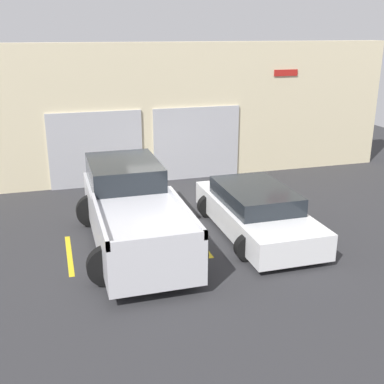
{
  "coord_description": "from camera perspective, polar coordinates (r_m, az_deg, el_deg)",
  "views": [
    {
      "loc": [
        -3.27,
        -12.78,
        5.01
      ],
      "look_at": [
        0.0,
        -1.68,
        1.1
      ],
      "focal_mm": 45.0,
      "sensor_mm": 36.0,
      "label": 1
    }
  ],
  "objects": [
    {
      "name": "ground_plane",
      "position": [
        14.12,
        -1.92,
        -2.15
      ],
      "size": [
        28.0,
        28.0,
        0.0
      ],
      "primitive_type": "plane",
      "color": "#2D2D30"
    },
    {
      "name": "sedan_white",
      "position": [
        12.5,
        7.56,
        -2.28
      ],
      "size": [
        2.25,
        4.58,
        1.21
      ],
      "color": "white",
      "rests_on": "ground"
    },
    {
      "name": "parking_stripe_centre",
      "position": [
        13.37,
        13.71,
        -3.89
      ],
      "size": [
        0.12,
        2.2,
        0.01
      ],
      "primitive_type": "cube",
      "color": "gold",
      "rests_on": "ground"
    },
    {
      "name": "pickup_truck",
      "position": [
        11.75,
        -7.05,
        -2.17
      ],
      "size": [
        2.58,
        5.31,
        1.79
      ],
      "color": "silver",
      "rests_on": "ground"
    },
    {
      "name": "shophouse_building",
      "position": [
        16.63,
        -4.92,
        9.19
      ],
      "size": [
        17.55,
        0.68,
        4.64
      ],
      "color": "beige",
      "rests_on": "ground"
    },
    {
      "name": "parking_stripe_left",
      "position": [
        12.18,
        0.67,
        -5.62
      ],
      "size": [
        0.12,
        2.2,
        0.01
      ],
      "primitive_type": "cube",
      "color": "gold",
      "rests_on": "ground"
    },
    {
      "name": "parking_stripe_far_left",
      "position": [
        11.73,
        -14.33,
        -7.23
      ],
      "size": [
        0.12,
        2.2,
        0.01
      ],
      "primitive_type": "cube",
      "color": "gold",
      "rests_on": "ground"
    }
  ]
}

